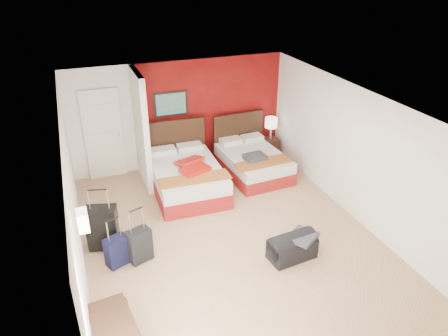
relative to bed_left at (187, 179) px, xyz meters
name	(u,v)px	position (x,y,z in m)	size (l,w,h in m)	color
ground	(230,238)	(0.25, -1.88, -0.30)	(6.50, 6.50, 0.00)	#D5AD83
room_walls	(132,155)	(-1.15, -0.46, 0.96)	(5.02, 6.52, 2.50)	white
red_accent_panel	(210,111)	(1.00, 1.35, 0.95)	(3.50, 0.04, 2.50)	maroon
partition_wall	(141,130)	(-0.75, 0.73, 0.95)	(0.12, 1.20, 2.50)	silver
entry_door	(103,134)	(-1.50, 1.32, 0.72)	(0.82, 0.06, 2.05)	silver
bed_left	(187,179)	(0.00, 0.00, 0.00)	(1.40, 2.01, 0.60)	white
bed_right	(253,164)	(1.65, 0.23, -0.04)	(1.24, 1.77, 0.53)	white
red_suitcase_open	(192,166)	(0.10, -0.10, 0.35)	(0.57, 0.79, 0.10)	#AD170E
jacket_bundle	(255,157)	(1.55, -0.07, 0.29)	(0.46, 0.37, 0.11)	#393A3E
nightstand	(270,148)	(2.42, 0.94, -0.05)	(0.35, 0.35, 0.50)	#321810
table_lamp	(271,128)	(2.42, 0.94, 0.47)	(0.30, 0.30, 0.54)	white
suitcase_black	(103,229)	(-1.88, -1.37, 0.08)	(0.51, 0.32, 0.77)	black
suitcase_charcoal	(139,246)	(-1.37, -1.94, -0.02)	(0.39, 0.24, 0.57)	black
suitcase_navy	(117,252)	(-1.73, -1.93, -0.05)	(0.37, 0.22, 0.51)	black
duffel_bag	(292,248)	(1.03, -2.75, -0.10)	(0.78, 0.42, 0.40)	black
jacket_draped	(303,236)	(1.18, -2.80, 0.13)	(0.47, 0.40, 0.06)	#3A3A3F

